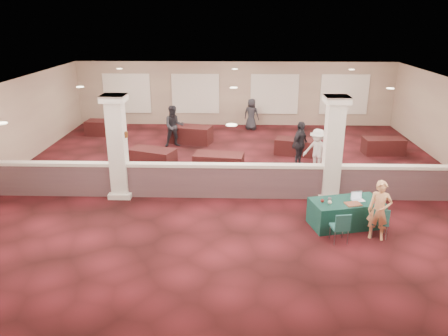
{
  "coord_description": "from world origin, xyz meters",
  "views": [
    {
      "loc": [
        0.11,
        -14.1,
        5.43
      ],
      "look_at": [
        -0.25,
        -2.0,
        1.14
      ],
      "focal_mm": 35.0,
      "sensor_mm": 36.0,
      "label": 1
    }
  ],
  "objects_px": {
    "woman": "(379,210)",
    "far_table_front_left": "(152,158)",
    "far_table_front_right": "(295,147)",
    "attendee_d": "(251,114)",
    "conf_chair_main": "(380,220)",
    "far_table_back_left": "(105,128)",
    "far_table_front_center": "(219,163)",
    "attendee_c": "(300,144)",
    "far_table_back_right": "(383,146)",
    "attendee_a": "(174,126)",
    "attendee_b": "(317,151)",
    "near_table": "(346,213)",
    "far_table_back_center": "(191,134)",
    "conf_chair_side": "(341,225)"
  },
  "relations": [
    {
      "from": "far_table_front_left",
      "to": "attendee_d",
      "type": "distance_m",
      "value": 6.9
    },
    {
      "from": "far_table_front_left",
      "to": "attendee_a",
      "type": "xyz_separation_m",
      "value": [
        0.46,
        2.7,
        0.54
      ]
    },
    {
      "from": "conf_chair_main",
      "to": "far_table_back_left",
      "type": "relative_size",
      "value": 0.49
    },
    {
      "from": "far_table_front_center",
      "to": "far_table_front_left",
      "type": "bearing_deg",
      "value": 167.08
    },
    {
      "from": "near_table",
      "to": "attendee_c",
      "type": "relative_size",
      "value": 1.08
    },
    {
      "from": "near_table",
      "to": "far_table_back_left",
      "type": "height_order",
      "value": "near_table"
    },
    {
      "from": "far_table_front_right",
      "to": "far_table_back_left",
      "type": "relative_size",
      "value": 0.94
    },
    {
      "from": "attendee_d",
      "to": "far_table_back_left",
      "type": "bearing_deg",
      "value": 29.45
    },
    {
      "from": "far_table_front_center",
      "to": "far_table_front_right",
      "type": "relative_size",
      "value": 1.1
    },
    {
      "from": "attendee_a",
      "to": "far_table_front_left",
      "type": "bearing_deg",
      "value": -114.88
    },
    {
      "from": "near_table",
      "to": "far_table_front_right",
      "type": "distance_m",
      "value": 6.36
    },
    {
      "from": "woman",
      "to": "attendee_c",
      "type": "xyz_separation_m",
      "value": [
        -1.25,
        5.55,
        0.08
      ]
    },
    {
      "from": "conf_chair_side",
      "to": "far_table_back_center",
      "type": "distance_m",
      "value": 10.08
    },
    {
      "from": "woman",
      "to": "attendee_a",
      "type": "relative_size",
      "value": 0.88
    },
    {
      "from": "attendee_b",
      "to": "far_table_front_center",
      "type": "bearing_deg",
      "value": -142.89
    },
    {
      "from": "woman",
      "to": "attendee_b",
      "type": "height_order",
      "value": "attendee_b"
    },
    {
      "from": "far_table_back_center",
      "to": "conf_chair_main",
      "type": "bearing_deg",
      "value": -56.46
    },
    {
      "from": "far_table_front_center",
      "to": "attendee_a",
      "type": "bearing_deg",
      "value": 122.0
    },
    {
      "from": "attendee_b",
      "to": "far_table_back_left",
      "type": "bearing_deg",
      "value": -174.46
    },
    {
      "from": "attendee_d",
      "to": "woman",
      "type": "bearing_deg",
      "value": 124.48
    },
    {
      "from": "conf_chair_main",
      "to": "far_table_front_left",
      "type": "bearing_deg",
      "value": 153.5
    },
    {
      "from": "far_table_front_right",
      "to": "attendee_d",
      "type": "height_order",
      "value": "attendee_d"
    },
    {
      "from": "far_table_front_left",
      "to": "attendee_c",
      "type": "xyz_separation_m",
      "value": [
        5.49,
        0.2,
        0.52
      ]
    },
    {
      "from": "conf_chair_side",
      "to": "far_table_back_right",
      "type": "distance_m",
      "value": 8.25
    },
    {
      "from": "far_table_front_center",
      "to": "far_table_back_right",
      "type": "height_order",
      "value": "far_table_front_center"
    },
    {
      "from": "far_table_front_center",
      "to": "far_table_back_center",
      "type": "distance_m",
      "value": 4.15
    },
    {
      "from": "far_table_front_left",
      "to": "far_table_back_left",
      "type": "bearing_deg",
      "value": 124.47
    },
    {
      "from": "far_table_back_left",
      "to": "attendee_a",
      "type": "bearing_deg",
      "value": -27.02
    },
    {
      "from": "far_table_back_center",
      "to": "attendee_b",
      "type": "relative_size",
      "value": 1.15
    },
    {
      "from": "conf_chair_main",
      "to": "conf_chair_side",
      "type": "xyz_separation_m",
      "value": [
        -1.07,
        -0.32,
        -0.01
      ]
    },
    {
      "from": "attendee_a",
      "to": "far_table_back_right",
      "type": "bearing_deg",
      "value": -20.42
    },
    {
      "from": "conf_chair_main",
      "to": "attendee_b",
      "type": "distance_m",
      "value": 5.0
    },
    {
      "from": "far_table_back_left",
      "to": "attendee_a",
      "type": "distance_m",
      "value": 4.04
    },
    {
      "from": "attendee_c",
      "to": "conf_chair_side",
      "type": "bearing_deg",
      "value": -140.93
    },
    {
      "from": "far_table_front_right",
      "to": "woman",
      "type": "bearing_deg",
      "value": -80.25
    },
    {
      "from": "far_table_front_right",
      "to": "far_table_back_right",
      "type": "relative_size",
      "value": 0.99
    },
    {
      "from": "far_table_back_right",
      "to": "attendee_d",
      "type": "bearing_deg",
      "value": 144.33
    },
    {
      "from": "attendee_a",
      "to": "attendee_d",
      "type": "relative_size",
      "value": 1.16
    },
    {
      "from": "far_table_back_center",
      "to": "conf_chair_side",
      "type": "bearing_deg",
      "value": -62.53
    },
    {
      "from": "conf_chair_main",
      "to": "far_table_back_center",
      "type": "xyz_separation_m",
      "value": [
        -5.72,
        8.62,
        -0.12
      ]
    },
    {
      "from": "attendee_d",
      "to": "attendee_a",
      "type": "bearing_deg",
      "value": 61.28
    },
    {
      "from": "far_table_back_left",
      "to": "woman",
      "type": "bearing_deg",
      "value": -45.04
    },
    {
      "from": "woman",
      "to": "far_table_front_left",
      "type": "height_order",
      "value": "woman"
    },
    {
      "from": "near_table",
      "to": "attendee_d",
      "type": "distance_m",
      "value": 10.59
    },
    {
      "from": "far_table_front_right",
      "to": "near_table",
      "type": "bearing_deg",
      "value": -84.83
    },
    {
      "from": "far_table_front_center",
      "to": "far_table_front_right",
      "type": "height_order",
      "value": "far_table_front_center"
    },
    {
      "from": "near_table",
      "to": "far_table_back_right",
      "type": "bearing_deg",
      "value": 51.33
    },
    {
      "from": "far_table_front_center",
      "to": "far_table_back_right",
      "type": "relative_size",
      "value": 1.09
    },
    {
      "from": "attendee_b",
      "to": "attendee_d",
      "type": "distance_m",
      "value": 6.45
    },
    {
      "from": "far_table_front_center",
      "to": "attendee_c",
      "type": "bearing_deg",
      "value": 14.68
    }
  ]
}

